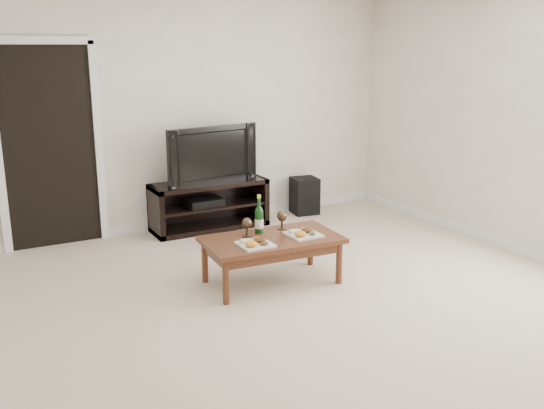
% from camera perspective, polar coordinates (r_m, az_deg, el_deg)
% --- Properties ---
extents(floor, '(5.50, 5.50, 0.00)m').
position_cam_1_polar(floor, '(4.91, 4.89, -9.87)').
color(floor, beige).
rests_on(floor, ground).
extents(back_wall, '(5.00, 0.04, 2.60)m').
position_cam_1_polar(back_wall, '(6.97, -7.68, 8.54)').
color(back_wall, white).
rests_on(back_wall, ground).
extents(doorway, '(0.90, 0.02, 2.05)m').
position_cam_1_polar(doorway, '(6.58, -20.19, 4.98)').
color(doorway, black).
rests_on(doorway, ground).
extents(media_console, '(1.33, 0.45, 0.55)m').
position_cam_1_polar(media_console, '(6.94, -5.91, -0.06)').
color(media_console, black).
rests_on(media_console, ground).
extents(television, '(1.12, 0.30, 0.64)m').
position_cam_1_polar(television, '(6.81, -6.05, 4.79)').
color(television, black).
rests_on(television, media_console).
extents(av_receiver, '(0.41, 0.31, 0.08)m').
position_cam_1_polar(av_receiver, '(6.89, -6.44, 0.25)').
color(av_receiver, black).
rests_on(av_receiver, media_console).
extents(subwoofer, '(0.34, 0.34, 0.45)m').
position_cam_1_polar(subwoofer, '(7.56, 3.08, 0.85)').
color(subwoofer, black).
rests_on(subwoofer, ground).
extents(coffee_table, '(1.22, 0.72, 0.42)m').
position_cam_1_polar(coffee_table, '(5.35, -0.02, -5.26)').
color(coffee_table, '#562D17').
rests_on(coffee_table, ground).
extents(plate_left, '(0.27, 0.27, 0.07)m').
position_cam_1_polar(plate_left, '(5.06, -1.59, -3.51)').
color(plate_left, white).
rests_on(plate_left, coffee_table).
extents(plate_right, '(0.27, 0.27, 0.07)m').
position_cam_1_polar(plate_right, '(5.33, 2.97, -2.58)').
color(plate_right, white).
rests_on(plate_right, coffee_table).
extents(wine_bottle, '(0.07, 0.07, 0.35)m').
position_cam_1_polar(wine_bottle, '(5.36, -1.22, -0.90)').
color(wine_bottle, black).
rests_on(wine_bottle, coffee_table).
extents(goblet_left, '(0.09, 0.09, 0.17)m').
position_cam_1_polar(goblet_left, '(5.29, -2.37, -2.14)').
color(goblet_left, '#3D3221').
rests_on(goblet_left, coffee_table).
extents(goblet_right, '(0.09, 0.09, 0.17)m').
position_cam_1_polar(goblet_right, '(5.50, 0.94, -1.46)').
color(goblet_right, '#3D3221').
rests_on(goblet_right, coffee_table).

